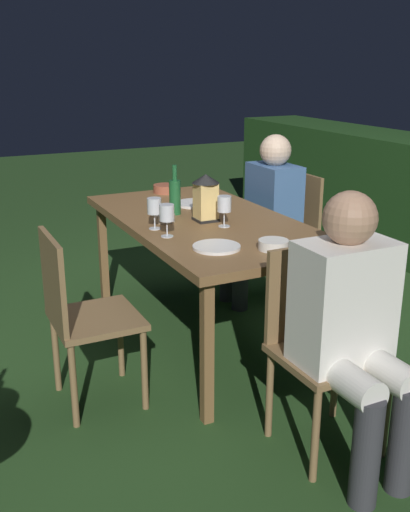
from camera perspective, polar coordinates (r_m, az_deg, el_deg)
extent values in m
plane|color=#26471E|center=(3.68, 0.00, -7.80)|extent=(16.00, 16.00, 0.00)
cube|color=brown|center=(3.43, 0.00, 3.22)|extent=(1.74, 0.90, 0.04)
cube|color=brown|center=(4.12, -9.66, 0.12)|extent=(0.05, 0.05, 0.71)
cube|color=brown|center=(2.73, 0.19, -9.27)|extent=(0.05, 0.05, 0.71)
cube|color=brown|center=(4.38, -0.12, 1.47)|extent=(0.05, 0.05, 0.71)
cube|color=brown|center=(3.11, 12.93, -6.21)|extent=(0.05, 0.05, 0.71)
cube|color=brown|center=(2.92, -10.32, -5.92)|extent=(0.42, 0.40, 0.03)
cube|color=brown|center=(2.80, -14.27, -2.31)|extent=(0.40, 0.02, 0.42)
cylinder|color=brown|center=(3.21, -8.06, -7.89)|extent=(0.03, 0.03, 0.42)
cylinder|color=brown|center=(2.91, -5.80, -10.73)|extent=(0.03, 0.03, 0.42)
cylinder|color=brown|center=(3.14, -14.03, -8.93)|extent=(0.03, 0.03, 0.42)
cylinder|color=brown|center=(2.83, -12.40, -12.00)|extent=(0.03, 0.03, 0.42)
cube|color=brown|center=(2.58, 11.80, -9.35)|extent=(0.40, 0.42, 0.03)
cube|color=brown|center=(2.63, 9.64, -3.35)|extent=(0.03, 0.40, 0.42)
cylinder|color=brown|center=(2.69, 16.88, -14.13)|extent=(0.03, 0.03, 0.42)
cylinder|color=brown|center=(2.49, 10.48, -16.48)|extent=(0.03, 0.03, 0.42)
cylinder|color=brown|center=(2.91, 12.32, -11.13)|extent=(0.03, 0.03, 0.42)
cylinder|color=brown|center=(2.72, 6.17, -12.96)|extent=(0.03, 0.03, 0.42)
cube|color=white|center=(2.43, 13.05, -4.36)|extent=(0.24, 0.38, 0.50)
sphere|color=tan|center=(2.33, 13.65, 3.52)|extent=(0.21, 0.21, 0.21)
cylinder|color=white|center=(2.49, 16.33, -10.10)|extent=(0.36, 0.13, 0.13)
cylinder|color=white|center=(2.38, 13.04, -11.16)|extent=(0.36, 0.13, 0.13)
cylinder|color=#333338|center=(2.52, 18.34, -16.34)|extent=(0.11, 0.11, 0.45)
cylinder|color=#333338|center=(2.41, 15.10, -17.69)|extent=(0.11, 0.11, 0.45)
cube|color=brown|center=(4.20, 7.12, 1.75)|extent=(0.42, 0.40, 0.03)
cube|color=brown|center=(4.25, 9.37, 4.97)|extent=(0.40, 0.03, 0.42)
cylinder|color=brown|center=(4.04, 6.35, -2.25)|extent=(0.03, 0.03, 0.42)
cylinder|color=brown|center=(4.33, 3.83, -0.77)|extent=(0.03, 0.03, 0.42)
cylinder|color=brown|center=(4.22, 10.26, -1.52)|extent=(0.03, 0.03, 0.42)
cylinder|color=brown|center=(4.50, 7.59, -0.15)|extent=(0.03, 0.03, 0.42)
cube|color=#426699|center=(4.10, 6.56, 5.20)|extent=(0.38, 0.24, 0.50)
sphere|color=beige|center=(4.04, 6.73, 9.97)|extent=(0.21, 0.21, 0.21)
cylinder|color=#426699|center=(4.02, 5.43, 1.47)|extent=(0.13, 0.36, 0.13)
cylinder|color=#426699|center=(4.17, 4.15, 2.11)|extent=(0.13, 0.36, 0.13)
cylinder|color=#333338|center=(4.02, 3.38, -2.07)|extent=(0.11, 0.11, 0.45)
cylinder|color=#333338|center=(4.16, 2.17, -1.30)|extent=(0.11, 0.11, 0.45)
cube|color=black|center=(3.37, 0.07, 3.51)|extent=(0.12, 0.12, 0.01)
cube|color=#F9D17A|center=(3.35, 0.07, 5.29)|extent=(0.11, 0.11, 0.20)
cone|color=black|center=(3.32, 0.07, 7.39)|extent=(0.15, 0.15, 0.05)
cylinder|color=#1E5B2D|center=(3.50, -2.88, 5.60)|extent=(0.07, 0.07, 0.20)
cylinder|color=#1E5B2D|center=(3.48, -2.92, 7.93)|extent=(0.03, 0.03, 0.09)
cylinder|color=silver|center=(2.96, 12.45, 0.86)|extent=(0.06, 0.06, 0.00)
cylinder|color=silver|center=(2.95, 12.50, 1.64)|extent=(0.01, 0.01, 0.08)
cylinder|color=silver|center=(2.93, 12.61, 3.19)|extent=(0.08, 0.08, 0.08)
cylinder|color=maroon|center=(2.93, 12.58, 2.74)|extent=(0.07, 0.07, 0.03)
cylinder|color=silver|center=(3.26, 1.83, 2.86)|extent=(0.06, 0.06, 0.00)
cylinder|color=silver|center=(3.25, 1.84, 3.58)|extent=(0.01, 0.01, 0.08)
cylinder|color=silver|center=(3.23, 1.85, 4.99)|extent=(0.08, 0.08, 0.08)
cylinder|color=maroon|center=(3.23, 1.85, 4.58)|extent=(0.07, 0.07, 0.03)
cylinder|color=silver|center=(3.07, -3.62, 1.89)|extent=(0.06, 0.06, 0.00)
cylinder|color=silver|center=(3.06, -3.64, 2.65)|extent=(0.01, 0.01, 0.08)
cylinder|color=silver|center=(3.04, -3.67, 4.15)|extent=(0.08, 0.08, 0.08)
cylinder|color=maroon|center=(3.05, -3.66, 3.71)|extent=(0.07, 0.07, 0.03)
cylinder|color=silver|center=(3.22, -4.80, 2.63)|extent=(0.06, 0.06, 0.00)
cylinder|color=silver|center=(3.21, -4.82, 3.35)|extent=(0.01, 0.01, 0.08)
cylinder|color=silver|center=(3.19, -4.86, 4.78)|extent=(0.08, 0.08, 0.08)
cylinder|color=maroon|center=(3.19, -4.85, 4.37)|extent=(0.07, 0.07, 0.03)
cylinder|color=white|center=(2.87, 1.11, 0.87)|extent=(0.23, 0.23, 0.01)
cylinder|color=white|center=(3.76, -0.90, 5.02)|extent=(0.25, 0.25, 0.01)
cylinder|color=silver|center=(2.87, 6.54, 1.07)|extent=(0.15, 0.15, 0.05)
cylinder|color=#424C1E|center=(2.87, 6.54, 1.25)|extent=(0.12, 0.12, 0.01)
cylinder|color=#BCAD8E|center=(3.35, -3.87, 3.63)|extent=(0.12, 0.12, 0.04)
cylinder|color=tan|center=(3.35, -3.87, 3.77)|extent=(0.10, 0.10, 0.01)
cylinder|color=#9E5138|center=(4.11, -3.82, 6.43)|extent=(0.16, 0.16, 0.05)
cylinder|color=#477533|center=(4.11, -3.82, 6.58)|extent=(0.14, 0.14, 0.02)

